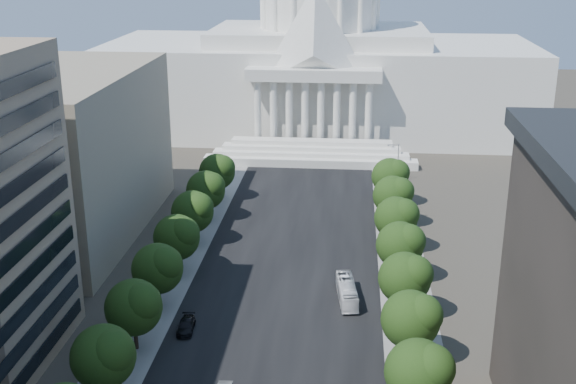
% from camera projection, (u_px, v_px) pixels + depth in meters
% --- Properties ---
extents(road_asphalt, '(30.00, 260.00, 0.01)m').
position_uv_depth(road_asphalt, '(290.00, 261.00, 123.31)').
color(road_asphalt, black).
rests_on(road_asphalt, ground).
extents(sidewalk_left, '(8.00, 260.00, 0.02)m').
position_uv_depth(sidewalk_left, '(181.00, 257.00, 124.93)').
color(sidewalk_left, gray).
rests_on(sidewalk_left, ground).
extents(sidewalk_right, '(8.00, 260.00, 0.02)m').
position_uv_depth(sidewalk_right, '(402.00, 265.00, 121.70)').
color(sidewalk_right, gray).
rests_on(sidewalk_right, ground).
extents(capitol, '(120.00, 56.00, 73.00)m').
position_uv_depth(capitol, '(319.00, 60.00, 206.18)').
color(capitol, white).
rests_on(capitol, ground).
extents(office_block_left_far, '(38.00, 52.00, 30.00)m').
position_uv_depth(office_block_left_far, '(34.00, 154.00, 131.93)').
color(office_block_left_far, gray).
rests_on(office_block_left_far, ground).
extents(tree_l_d, '(7.79, 7.60, 9.97)m').
position_uv_depth(tree_l_d, '(105.00, 355.00, 82.97)').
color(tree_l_d, '#33261C').
rests_on(tree_l_d, ground).
extents(tree_l_e, '(7.79, 7.60, 9.97)m').
position_uv_depth(tree_l_e, '(135.00, 306.00, 94.28)').
color(tree_l_e, '#33261C').
rests_on(tree_l_e, ground).
extents(tree_l_f, '(7.79, 7.60, 9.97)m').
position_uv_depth(tree_l_f, '(159.00, 267.00, 105.58)').
color(tree_l_f, '#33261C').
rests_on(tree_l_f, ground).
extents(tree_l_g, '(7.79, 7.60, 9.97)m').
position_uv_depth(tree_l_g, '(178.00, 236.00, 116.88)').
color(tree_l_g, '#33261C').
rests_on(tree_l_g, ground).
extents(tree_l_h, '(7.79, 7.60, 9.97)m').
position_uv_depth(tree_l_h, '(194.00, 210.00, 128.18)').
color(tree_l_h, '#33261C').
rests_on(tree_l_h, ground).
extents(tree_l_i, '(7.79, 7.60, 9.97)m').
position_uv_depth(tree_l_i, '(207.00, 189.00, 139.49)').
color(tree_l_i, '#33261C').
rests_on(tree_l_i, ground).
extents(tree_l_j, '(7.79, 7.60, 9.97)m').
position_uv_depth(tree_l_j, '(218.00, 171.00, 150.79)').
color(tree_l_j, '#33261C').
rests_on(tree_l_j, ground).
extents(tree_r_d, '(7.79, 7.60, 9.97)m').
position_uv_depth(tree_r_d, '(421.00, 371.00, 79.91)').
color(tree_r_d, '#33261C').
rests_on(tree_r_d, ground).
extents(tree_r_e, '(7.79, 7.60, 9.97)m').
position_uv_depth(tree_r_e, '(413.00, 318.00, 91.22)').
color(tree_r_e, '#33261C').
rests_on(tree_r_e, ground).
extents(tree_r_f, '(7.79, 7.60, 9.97)m').
position_uv_depth(tree_r_f, '(407.00, 277.00, 102.52)').
color(tree_r_f, '#33261C').
rests_on(tree_r_f, ground).
extents(tree_r_g, '(7.79, 7.60, 9.97)m').
position_uv_depth(tree_r_g, '(402.00, 244.00, 113.82)').
color(tree_r_g, '#33261C').
rests_on(tree_r_g, ground).
extents(tree_r_h, '(7.79, 7.60, 9.97)m').
position_uv_depth(tree_r_h, '(398.00, 217.00, 125.12)').
color(tree_r_h, '#33261C').
rests_on(tree_r_h, ground).
extents(tree_r_i, '(7.79, 7.60, 9.97)m').
position_uv_depth(tree_r_i, '(395.00, 194.00, 136.43)').
color(tree_r_i, '#33261C').
rests_on(tree_r_i, ground).
extents(tree_r_j, '(7.79, 7.60, 9.97)m').
position_uv_depth(tree_r_j, '(392.00, 175.00, 147.73)').
color(tree_r_j, '#33261C').
rests_on(tree_r_j, ground).
extents(streetlight_c, '(2.61, 0.44, 9.00)m').
position_uv_depth(streetlight_c, '(425.00, 323.00, 91.47)').
color(streetlight_c, gray).
rests_on(streetlight_c, ground).
extents(streetlight_d, '(2.61, 0.44, 9.00)m').
position_uv_depth(streetlight_d, '(411.00, 245.00, 115.02)').
color(streetlight_d, gray).
rests_on(streetlight_d, ground).
extents(streetlight_e, '(2.61, 0.44, 9.00)m').
position_uv_depth(streetlight_e, '(402.00, 194.00, 138.56)').
color(streetlight_e, gray).
rests_on(streetlight_e, ground).
extents(streetlight_f, '(2.61, 0.44, 9.00)m').
position_uv_depth(streetlight_f, '(396.00, 158.00, 162.11)').
color(streetlight_f, gray).
rests_on(streetlight_f, ground).
extents(car_dark_b, '(2.50, 5.45, 1.54)m').
position_uv_depth(car_dark_b, '(186.00, 326.00, 100.74)').
color(car_dark_b, black).
rests_on(car_dark_b, ground).
extents(city_bus, '(3.67, 10.63, 2.90)m').
position_uv_depth(city_bus, '(347.00, 291.00, 109.27)').
color(city_bus, white).
rests_on(city_bus, ground).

